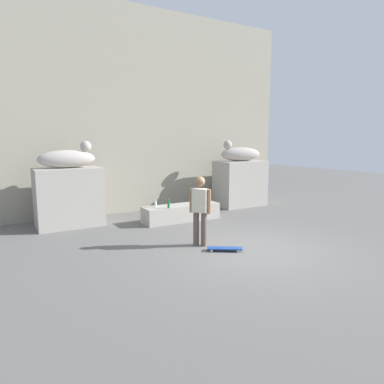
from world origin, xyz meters
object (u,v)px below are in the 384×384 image
statue_reclining_left (68,158)px  bottle_green (169,204)px  bottle_clear (156,204)px  statue_reclining_right (240,154)px  skater (200,208)px  skateboard (225,248)px

statue_reclining_left → bottle_green: (2.54, -1.34, -1.38)m
statue_reclining_left → bottle_clear: size_ratio=6.32×
statue_reclining_right → statue_reclining_left: bearing=10.2°
skater → bottle_green: 2.26m
statue_reclining_left → skater: size_ratio=0.97×
skater → bottle_clear: size_ratio=6.53×
statue_reclining_left → skateboard: statue_reclining_left is taller
statue_reclining_right → bottle_clear: (-3.96, -1.02, -1.39)m
skateboard → bottle_clear: (-0.26, 3.21, 0.54)m
skater → skateboard: 1.11m
skater → bottle_clear: bearing=142.6°
skateboard → bottle_green: (0.01, 2.88, 0.55)m
statue_reclining_right → skateboard: (-3.69, -4.24, -1.93)m
skater → bottle_clear: 2.57m
statue_reclining_right → skater: (-3.95, -3.58, -1.07)m
statue_reclining_left → skater: bearing=-55.8°
skater → bottle_clear: skater is taller
statue_reclining_left → skater: statue_reclining_left is taller
skateboard → skater: bearing=144.8°
statue_reclining_right → skateboard: bearing=59.1°
skater → bottle_green: bearing=135.6°
statue_reclining_right → bottle_green: bearing=30.3°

